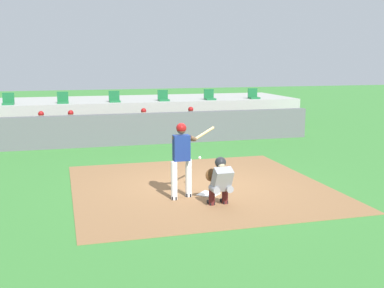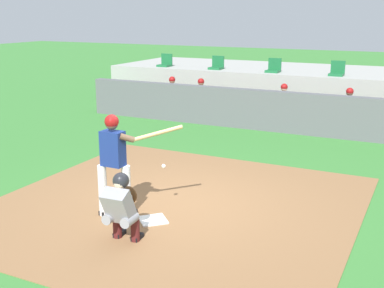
% 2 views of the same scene
% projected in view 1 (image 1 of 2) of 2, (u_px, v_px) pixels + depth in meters
% --- Properties ---
extents(ground_plane, '(80.00, 80.00, 0.00)m').
position_uv_depth(ground_plane, '(199.00, 187.00, 12.29)').
color(ground_plane, '#387A33').
extents(dirt_infield, '(6.40, 6.40, 0.01)m').
position_uv_depth(dirt_infield, '(199.00, 186.00, 12.29)').
color(dirt_infield, olive).
rests_on(dirt_infield, ground).
extents(home_plate, '(0.62, 0.62, 0.02)m').
position_uv_depth(home_plate, '(209.00, 194.00, 11.52)').
color(home_plate, white).
rests_on(home_plate, dirt_infield).
extents(batter_at_plate, '(1.28, 0.82, 1.80)m').
position_uv_depth(batter_at_plate, '(182.00, 155.00, 11.09)').
color(batter_at_plate, silver).
rests_on(batter_at_plate, ground).
extents(catcher_crouched, '(0.50, 1.77, 1.13)m').
position_uv_depth(catcher_crouched, '(220.00, 180.00, 10.58)').
color(catcher_crouched, gray).
rests_on(catcher_crouched, ground).
extents(dugout_wall, '(13.00, 0.30, 1.20)m').
position_uv_depth(dugout_wall, '(152.00, 129.00, 18.34)').
color(dugout_wall, '#59595E').
rests_on(dugout_wall, ground).
extents(dugout_bench, '(11.80, 0.44, 0.45)m').
position_uv_depth(dugout_bench, '(147.00, 134.00, 19.36)').
color(dugout_bench, olive).
rests_on(dugout_bench, ground).
extents(dugout_player_0, '(0.49, 0.70, 1.30)m').
position_uv_depth(dugout_player_0, '(42.00, 128.00, 18.05)').
color(dugout_player_0, '#939399').
rests_on(dugout_player_0, ground).
extents(dugout_player_1, '(0.49, 0.70, 1.30)m').
position_uv_depth(dugout_player_1, '(71.00, 127.00, 18.34)').
color(dugout_player_1, '#939399').
rests_on(dugout_player_1, ground).
extents(dugout_player_2, '(0.49, 0.70, 1.30)m').
position_uv_depth(dugout_player_2, '(144.00, 124.00, 19.09)').
color(dugout_player_2, '#939399').
rests_on(dugout_player_2, ground).
extents(dugout_player_3, '(0.49, 0.70, 1.30)m').
position_uv_depth(dugout_player_3, '(192.00, 122.00, 19.61)').
color(dugout_player_3, '#939399').
rests_on(dugout_player_3, ground).
extents(stands_platform, '(15.00, 4.40, 1.40)m').
position_uv_depth(stands_platform, '(134.00, 113.00, 22.50)').
color(stands_platform, '#9E9E99').
rests_on(stands_platform, ground).
extents(stadium_seat_0, '(0.46, 0.46, 0.48)m').
position_uv_depth(stadium_seat_0, '(8.00, 101.00, 19.48)').
color(stadium_seat_0, '#196033').
rests_on(stadium_seat_0, stands_platform).
extents(stadium_seat_1, '(0.46, 0.46, 0.48)m').
position_uv_depth(stadium_seat_1, '(63.00, 100.00, 20.05)').
color(stadium_seat_1, '#196033').
rests_on(stadium_seat_1, stands_platform).
extents(stadium_seat_2, '(0.46, 0.46, 0.48)m').
position_uv_depth(stadium_seat_2, '(114.00, 99.00, 20.62)').
color(stadium_seat_2, '#196033').
rests_on(stadium_seat_2, stands_platform).
extents(stadium_seat_3, '(0.46, 0.46, 0.48)m').
position_uv_depth(stadium_seat_3, '(163.00, 98.00, 21.19)').
color(stadium_seat_3, '#196033').
rests_on(stadium_seat_3, stands_platform).
extents(stadium_seat_4, '(0.46, 0.46, 0.48)m').
position_uv_depth(stadium_seat_4, '(210.00, 97.00, 21.76)').
color(stadium_seat_4, '#196033').
rests_on(stadium_seat_4, stands_platform).
extents(stadium_seat_5, '(0.46, 0.46, 0.48)m').
position_uv_depth(stadium_seat_5, '(253.00, 96.00, 22.34)').
color(stadium_seat_5, '#196033').
rests_on(stadium_seat_5, stands_platform).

